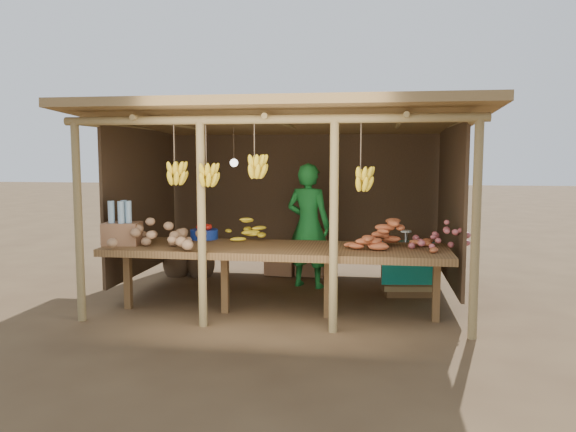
# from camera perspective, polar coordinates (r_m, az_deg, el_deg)

# --- Properties ---
(ground) EXTENTS (60.00, 60.00, 0.00)m
(ground) POSITION_cam_1_polar(r_m,az_deg,el_deg) (7.50, 0.00, -8.00)
(ground) COLOR brown
(ground) RESTS_ON ground
(stall_structure) EXTENTS (4.70, 3.50, 2.43)m
(stall_structure) POSITION_cam_1_polar(r_m,az_deg,el_deg) (7.24, -0.07, 6.81)
(stall_structure) COLOR #947C4C
(stall_structure) RESTS_ON ground
(counter) EXTENTS (3.90, 1.05, 0.80)m
(counter) POSITION_cam_1_polar(r_m,az_deg,el_deg) (6.43, -1.27, -3.64)
(counter) COLOR brown
(counter) RESTS_ON ground
(potato_heap) EXTENTS (1.25, 1.01, 0.37)m
(potato_heap) POSITION_cam_1_polar(r_m,az_deg,el_deg) (6.57, -13.34, -1.43)
(potato_heap) COLOR #936D4C
(potato_heap) RESTS_ON counter
(sweet_potato_heap) EXTENTS (0.93, 0.57, 0.36)m
(sweet_potato_heap) POSITION_cam_1_polar(r_m,az_deg,el_deg) (6.37, 10.34, -1.66)
(sweet_potato_heap) COLOR #C55F32
(sweet_potato_heap) RESTS_ON counter
(onion_heap) EXTENTS (0.86, 0.67, 0.35)m
(onion_heap) POSITION_cam_1_polar(r_m,az_deg,el_deg) (6.44, 15.78, -1.71)
(onion_heap) COLOR #B7595A
(onion_heap) RESTS_ON counter
(banana_pile) EXTENTS (0.61, 0.38, 0.35)m
(banana_pile) POSITION_cam_1_polar(r_m,az_deg,el_deg) (6.89, -4.65, -1.03)
(banana_pile) COLOR yellow
(banana_pile) RESTS_ON counter
(tomato_basin) EXTENTS (0.34, 0.34, 0.18)m
(tomato_basin) POSITION_cam_1_polar(r_m,az_deg,el_deg) (7.06, -8.52, -1.73)
(tomato_basin) COLOR navy
(tomato_basin) RESTS_ON counter
(bottle_box) EXTENTS (0.45, 0.37, 0.52)m
(bottle_box) POSITION_cam_1_polar(r_m,az_deg,el_deg) (6.82, -16.49, -1.14)
(bottle_box) COLOR #906140
(bottle_box) RESTS_ON counter
(vendor) EXTENTS (0.72, 0.58, 1.73)m
(vendor) POSITION_cam_1_polar(r_m,az_deg,el_deg) (7.81, 2.08, -0.98)
(vendor) COLOR #1A772C
(vendor) RESTS_ON ground
(tarp_crate) EXTENTS (0.80, 0.72, 0.87)m
(tarp_crate) POSITION_cam_1_polar(r_m,az_deg,el_deg) (7.68, 12.15, -5.08)
(tarp_crate) COLOR brown
(tarp_crate) RESTS_ON ground
(carton_stack) EXTENTS (0.95, 0.39, 0.70)m
(carton_stack) POSITION_cam_1_polar(r_m,az_deg,el_deg) (8.59, 1.37, -4.09)
(carton_stack) COLOR #906140
(carton_stack) RESTS_ON ground
(burlap_sacks) EXTENTS (0.81, 0.42, 0.57)m
(burlap_sacks) POSITION_cam_1_polar(r_m,az_deg,el_deg) (8.73, -10.06, -4.42)
(burlap_sacks) COLOR #4B3723
(burlap_sacks) RESTS_ON ground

